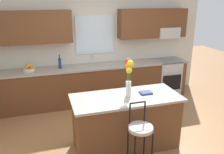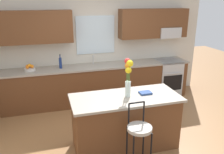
% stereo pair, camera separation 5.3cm
% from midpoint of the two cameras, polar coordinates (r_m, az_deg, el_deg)
% --- Properties ---
extents(ground_plane, '(14.00, 14.00, 0.00)m').
position_cam_midpoint_polar(ground_plane, '(4.54, 2.34, -14.23)').
color(ground_plane, olive).
extents(back_wall_assembly, '(5.60, 0.50, 2.70)m').
position_cam_midpoint_polar(back_wall_assembly, '(5.81, -3.35, 9.18)').
color(back_wall_assembly, beige).
rests_on(back_wall_assembly, ground).
extents(counter_run, '(4.56, 0.64, 0.92)m').
position_cam_midpoint_polar(counter_run, '(5.81, -2.88, -1.50)').
color(counter_run, brown).
rests_on(counter_run, ground).
extents(sink_faucet, '(0.02, 0.13, 0.23)m').
position_cam_midpoint_polar(sink_faucet, '(5.74, -4.29, 4.46)').
color(sink_faucet, '#B7BABC').
rests_on(sink_faucet, counter_run).
extents(oven_range, '(0.60, 0.64, 0.92)m').
position_cam_midpoint_polar(oven_range, '(6.43, 13.34, -0.02)').
color(oven_range, '#B7BABC').
rests_on(oven_range, ground).
extents(kitchen_island, '(1.80, 0.80, 0.92)m').
position_cam_midpoint_polar(kitchen_island, '(4.10, 3.52, -10.64)').
color(kitchen_island, brown).
rests_on(kitchen_island, ground).
extents(bar_stool_near, '(0.36, 0.36, 1.04)m').
position_cam_midpoint_polar(bar_stool_near, '(3.52, 6.96, -12.83)').
color(bar_stool_near, black).
rests_on(bar_stool_near, ground).
extents(flower_vase, '(0.14, 0.18, 0.63)m').
position_cam_midpoint_polar(flower_vase, '(3.77, 4.32, 0.72)').
color(flower_vase, silver).
rests_on(flower_vase, kitchen_island).
extents(cookbook, '(0.20, 0.15, 0.03)m').
position_cam_midpoint_polar(cookbook, '(4.04, 8.40, -3.78)').
color(cookbook, navy).
rests_on(cookbook, kitchen_island).
extents(fruit_bowl_oranges, '(0.24, 0.24, 0.16)m').
position_cam_midpoint_polar(fruit_bowl_oranges, '(5.53, -18.94, 2.02)').
color(fruit_bowl_oranges, silver).
rests_on(fruit_bowl_oranges, counter_run).
extents(bottle_olive_oil, '(0.06, 0.06, 0.32)m').
position_cam_midpoint_polar(bottle_olive_oil, '(5.51, -12.04, 3.37)').
color(bottle_olive_oil, navy).
rests_on(bottle_olive_oil, counter_run).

